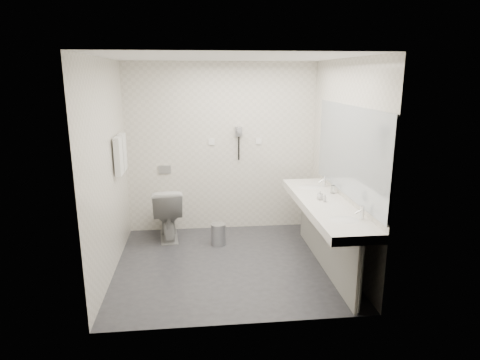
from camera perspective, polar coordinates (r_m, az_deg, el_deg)
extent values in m
plane|color=#2D2D34|center=(5.31, -1.47, -11.49)|extent=(2.80, 2.80, 0.00)
plane|color=white|center=(4.79, -1.66, 16.56)|extent=(2.80, 2.80, 0.00)
plane|color=silver|center=(6.17, -2.53, 4.39)|extent=(2.80, 0.00, 2.80)
plane|color=silver|center=(3.65, 0.09, -2.62)|extent=(2.80, 0.00, 2.80)
plane|color=silver|center=(4.99, -17.80, 1.33)|extent=(0.00, 2.60, 2.60)
plane|color=silver|center=(5.20, 14.02, 2.09)|extent=(0.00, 2.60, 2.60)
cube|color=white|center=(5.04, 11.54, -3.44)|extent=(0.55, 2.20, 0.10)
cube|color=gray|center=(5.19, 11.57, -7.90)|extent=(0.03, 2.15, 0.75)
cylinder|color=silver|center=(4.32, 16.19, -12.97)|extent=(0.06, 0.06, 0.75)
cylinder|color=silver|center=(6.13, 8.94, -4.27)|extent=(0.06, 0.06, 0.75)
cube|color=#B2BCC6|center=(4.97, 14.78, 3.85)|extent=(0.02, 2.20, 1.05)
ellipsoid|color=white|center=(4.45, 14.07, -5.53)|extent=(0.40, 0.31, 0.05)
ellipsoid|color=white|center=(5.63, 9.59, -1.11)|extent=(0.40, 0.31, 0.05)
cylinder|color=silver|center=(4.49, 16.48, -4.29)|extent=(0.04, 0.04, 0.15)
cylinder|color=silver|center=(5.66, 11.53, -0.17)|extent=(0.04, 0.04, 0.15)
imported|color=silver|center=(5.08, 10.98, -2.04)|extent=(0.07, 0.07, 0.11)
imported|color=silver|center=(5.07, 10.95, -2.14)|extent=(0.09, 0.09, 0.10)
imported|color=silver|center=(4.99, 11.60, -2.39)|extent=(0.05, 0.05, 0.10)
cylinder|color=silver|center=(5.37, 12.68, -1.27)|extent=(0.07, 0.07, 0.10)
imported|color=white|center=(6.08, -9.96, -4.45)|extent=(0.49, 0.79, 0.76)
cube|color=#B2B5BA|center=(6.22, -10.33, 1.43)|extent=(0.18, 0.02, 0.12)
cylinder|color=#B2B5BA|center=(5.83, -2.99, -7.54)|extent=(0.21, 0.21, 0.29)
cylinder|color=#B2B5BA|center=(5.77, -3.01, -6.14)|extent=(0.21, 0.21, 0.02)
cylinder|color=silver|center=(5.46, -16.40, 5.71)|extent=(0.02, 0.62, 0.02)
cube|color=white|center=(5.36, -16.39, 3.17)|extent=(0.07, 0.24, 0.48)
cube|color=white|center=(5.63, -15.90, 3.72)|extent=(0.07, 0.24, 0.48)
cube|color=gray|center=(6.12, -0.19, 6.69)|extent=(0.10, 0.04, 0.14)
cylinder|color=gray|center=(6.05, -0.12, 6.89)|extent=(0.08, 0.14, 0.08)
cylinder|color=black|center=(6.15, -0.17, 4.37)|extent=(0.02, 0.02, 0.35)
cube|color=white|center=(6.14, -3.94, 5.26)|extent=(0.09, 0.02, 0.09)
cube|color=white|center=(6.20, 2.56, 5.38)|extent=(0.09, 0.02, 0.09)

